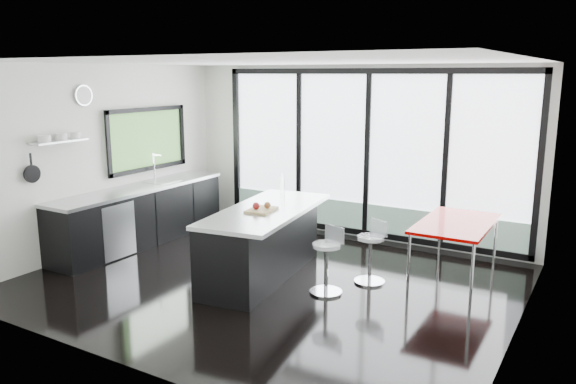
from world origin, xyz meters
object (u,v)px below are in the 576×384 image
Objects in this scene: island at (262,242)px; bar_stool_near at (326,268)px; bar_stool_far at (370,259)px; red_table at (454,252)px.

island reaches higher than bar_stool_near.
bar_stool_far is (0.32, 0.61, -0.01)m from bar_stool_near.
bar_stool_near is at bearing -135.93° from red_table.
island is at bearing -167.46° from bar_stool_near.
bar_stool_near is 1.02× the size of bar_stool_far.
bar_stool_far is at bearing 20.96° from island.
red_table is at bearing 62.04° from bar_stool_near.
island reaches higher than red_table.
bar_stool_far is 0.42× the size of red_table.
bar_stool_far is at bearing 79.78° from bar_stool_near.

